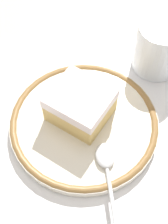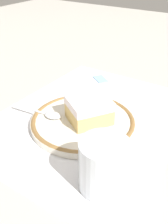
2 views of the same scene
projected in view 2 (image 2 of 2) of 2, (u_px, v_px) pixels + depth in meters
ground_plane at (91, 118)px, 0.59m from camera, size 2.40×2.40×0.00m
placemat at (91, 118)px, 0.59m from camera, size 0.49×0.38×0.00m
plate at (84, 122)px, 0.56m from camera, size 0.22×0.22×0.02m
cake_slice at (89, 110)px, 0.55m from camera, size 0.11×0.11×0.05m
spoon at (48, 114)px, 0.57m from camera, size 0.03×0.13×0.01m
cup at (104, 168)px, 0.40m from camera, size 0.08×0.08×0.09m
sugar_packet at (100, 78)px, 0.76m from camera, size 0.05×0.06×0.01m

